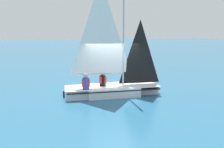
% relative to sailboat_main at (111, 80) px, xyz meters
% --- Properties ---
extents(ground_plane, '(260.00, 260.00, 0.00)m').
position_rel_sailboat_main_xyz_m(ground_plane, '(-0.03, 0.00, -0.72)').
color(ground_plane, '#235675').
extents(sailboat_main, '(4.66, 2.27, 5.50)m').
position_rel_sailboat_main_xyz_m(sailboat_main, '(0.00, 0.00, 0.00)').
color(sailboat_main, silver).
rests_on(sailboat_main, ground_plane).
extents(sailor_helm, '(0.38, 0.34, 1.16)m').
position_rel_sailboat_main_xyz_m(sailor_helm, '(0.38, -0.22, -0.10)').
color(sailor_helm, black).
rests_on(sailor_helm, ground_plane).
extents(sailor_crew, '(0.38, 0.34, 1.16)m').
position_rel_sailboat_main_xyz_m(sailor_crew, '(1.31, 0.11, -0.09)').
color(sailor_crew, black).
rests_on(sailor_crew, ground_plane).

